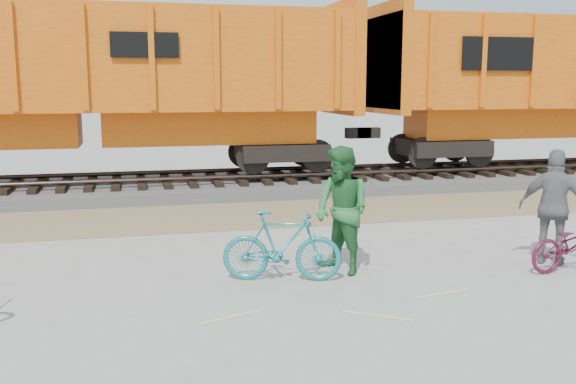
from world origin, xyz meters
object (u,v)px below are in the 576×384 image
at_px(hopper_car_center, 89,81).
at_px(person_man, 342,210).
at_px(bicycle_teal, 282,246).
at_px(person_woman, 555,207).
at_px(bicycle_maroon, 574,244).

distance_m(hopper_car_center, person_man, 9.45).
xyz_separation_m(bicycle_teal, person_man, (1.00, 0.20, 0.46)).
bearing_deg(person_woman, person_man, 35.79).
relative_size(person_man, person_woman, 1.05).
bearing_deg(bicycle_teal, hopper_car_center, 36.92).
height_order(bicycle_maroon, person_woman, person_woman).
xyz_separation_m(hopper_car_center, person_man, (4.13, -8.25, -2.01)).
distance_m(hopper_car_center, bicycle_teal, 9.35).
bearing_deg(hopper_car_center, bicycle_maroon, -49.37).
bearing_deg(bicycle_maroon, person_man, 71.40).
relative_size(bicycle_teal, bicycle_maroon, 1.08).
distance_m(person_man, person_woman, 3.52).
bearing_deg(person_man, hopper_car_center, -178.72).
height_order(bicycle_teal, bicycle_maroon, bicycle_teal).
height_order(hopper_car_center, bicycle_teal, hopper_car_center).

